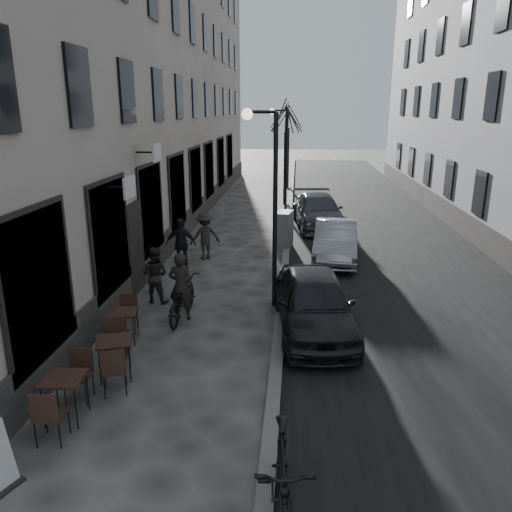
# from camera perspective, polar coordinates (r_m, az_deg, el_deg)

# --- Properties ---
(ground) EXTENTS (120.00, 120.00, 0.00)m
(ground) POSITION_cam_1_polar(r_m,az_deg,el_deg) (8.21, -0.01, -21.67)
(ground) COLOR #383533
(ground) RESTS_ON ground
(road) EXTENTS (7.30, 60.00, 0.00)m
(road) POSITION_cam_1_polar(r_m,az_deg,el_deg) (23.24, 12.79, 3.46)
(road) COLOR black
(road) RESTS_ON ground
(kerb) EXTENTS (0.25, 60.00, 0.12)m
(kerb) POSITION_cam_1_polar(r_m,az_deg,el_deg) (22.99, 3.74, 3.84)
(kerb) COLOR #65625E
(kerb) RESTS_ON ground
(building_left) EXTENTS (4.00, 35.00, 16.00)m
(building_left) POSITION_cam_1_polar(r_m,az_deg,el_deg) (24.03, -12.13, 23.13)
(building_left) COLOR gray
(building_left) RESTS_ON ground
(streetlamp_near) EXTENTS (0.90, 0.28, 5.09)m
(streetlamp_near) POSITION_cam_1_polar(r_m,az_deg,el_deg) (12.60, 1.44, 7.74)
(streetlamp_near) COLOR black
(streetlamp_near) RESTS_ON ground
(streetlamp_far) EXTENTS (0.90, 0.28, 5.09)m
(streetlamp_far) POSITION_cam_1_polar(r_m,az_deg,el_deg) (24.52, 3.08, 11.97)
(streetlamp_far) COLOR black
(streetlamp_far) RESTS_ON ground
(tree_near) EXTENTS (2.40, 2.40, 5.70)m
(tree_near) POSITION_cam_1_polar(r_m,az_deg,el_deg) (27.45, 3.47, 15.59)
(tree_near) COLOR black
(tree_near) RESTS_ON ground
(tree_far) EXTENTS (2.40, 2.40, 5.70)m
(tree_far) POSITION_cam_1_polar(r_m,az_deg,el_deg) (33.44, 3.72, 15.73)
(tree_far) COLOR black
(tree_far) RESTS_ON ground
(bistro_set_a) EXTENTS (0.68, 1.61, 0.94)m
(bistro_set_a) POSITION_cam_1_polar(r_m,az_deg,el_deg) (9.24, -20.95, -14.50)
(bistro_set_a) COLOR black
(bistro_set_a) RESTS_ON ground
(bistro_set_b) EXTENTS (0.94, 1.65, 0.94)m
(bistro_set_b) POSITION_cam_1_polar(r_m,az_deg,el_deg) (10.25, -15.85, -10.79)
(bistro_set_b) COLOR black
(bistro_set_b) RESTS_ON ground
(bistro_set_c) EXTENTS (0.68, 1.52, 0.87)m
(bistro_set_c) POSITION_cam_1_polar(r_m,az_deg,el_deg) (11.67, -14.86, -7.44)
(bistro_set_c) COLOR black
(bistro_set_c) RESTS_ON ground
(utility_cabinet) EXTENTS (0.69, 1.03, 1.42)m
(utility_cabinet) POSITION_cam_1_polar(r_m,az_deg,el_deg) (18.71, 3.23, 2.96)
(utility_cabinet) COLOR slate
(utility_cabinet) RESTS_ON ground
(bicycle) EXTENTS (0.82, 2.04, 1.05)m
(bicycle) POSITION_cam_1_polar(r_m,az_deg,el_deg) (12.59, -8.50, -4.87)
(bicycle) COLOR black
(bicycle) RESTS_ON ground
(cyclist_rider) EXTENTS (0.65, 0.45, 1.72)m
(cyclist_rider) POSITION_cam_1_polar(r_m,az_deg,el_deg) (12.48, -8.57, -3.44)
(cyclist_rider) COLOR black
(cyclist_rider) RESTS_ON ground
(pedestrian_near) EXTENTS (0.85, 0.71, 1.55)m
(pedestrian_near) POSITION_cam_1_polar(r_m,az_deg,el_deg) (13.71, -11.48, -2.13)
(pedestrian_near) COLOR #282522
(pedestrian_near) RESTS_ON ground
(pedestrian_mid) EXTENTS (1.24, 1.05, 1.66)m
(pedestrian_mid) POSITION_cam_1_polar(r_m,az_deg,el_deg) (17.43, -5.86, 2.31)
(pedestrian_mid) COLOR #2C2926
(pedestrian_mid) RESTS_ON ground
(pedestrian_far) EXTENTS (1.01, 0.43, 1.71)m
(pedestrian_far) POSITION_cam_1_polar(r_m,az_deg,el_deg) (16.36, -8.59, 1.35)
(pedestrian_far) COLOR black
(pedestrian_far) RESTS_ON ground
(car_near) EXTENTS (2.11, 4.39, 1.44)m
(car_near) POSITION_cam_1_polar(r_m,az_deg,el_deg) (11.76, 6.66, -5.34)
(car_near) COLOR black
(car_near) RESTS_ON ground
(car_mid) EXTENTS (1.77, 4.18, 1.34)m
(car_mid) POSITION_cam_1_polar(r_m,az_deg,el_deg) (17.51, 9.07, 1.71)
(car_mid) COLOR #95989D
(car_mid) RESTS_ON ground
(car_far) EXTENTS (2.46, 5.09, 1.43)m
(car_far) POSITION_cam_1_polar(r_m,az_deg,el_deg) (22.34, 7.10, 5.10)
(car_far) COLOR #3C3E47
(car_far) RESTS_ON ground
(moped) EXTENTS (0.81, 2.36, 1.40)m
(moped) POSITION_cam_1_polar(r_m,az_deg,el_deg) (6.59, 3.07, -25.08)
(moped) COLOR black
(moped) RESTS_ON ground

